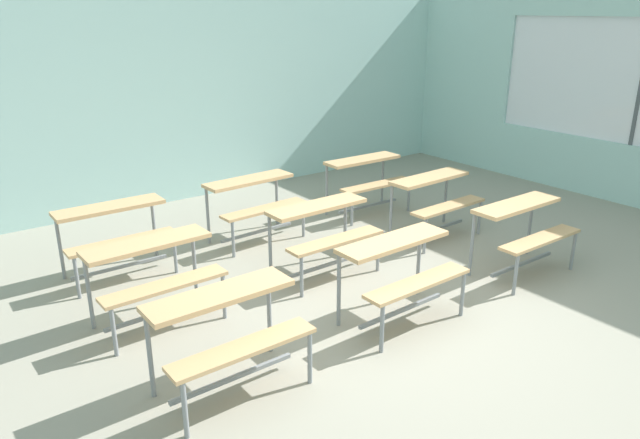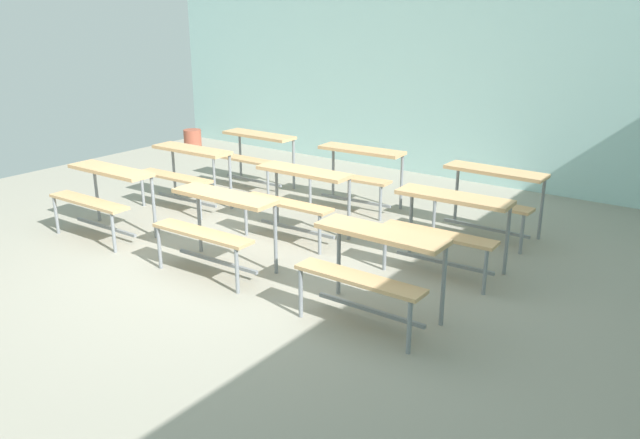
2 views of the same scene
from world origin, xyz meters
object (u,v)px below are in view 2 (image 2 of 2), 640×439
(desk_bench_r2c0, at_px, (254,148))
(trash_bin, at_px, (193,139))
(desk_bench_r0c1, at_px, (217,215))
(desk_bench_r2c1, at_px, (357,164))
(desk_bench_r1c1, at_px, (298,188))
(desk_bench_r1c0, at_px, (186,164))
(desk_bench_r1c2, at_px, (448,216))
(desk_bench_r2c2, at_px, (490,187))
(desk_bench_r0c0, at_px, (104,186))
(desk_bench_r0c2, at_px, (373,256))

(desk_bench_r2c0, height_order, trash_bin, desk_bench_r2c0)
(desk_bench_r2c0, distance_m, trash_bin, 2.83)
(desk_bench_r0c1, relative_size, desk_bench_r2c1, 0.98)
(desk_bench_r1c1, distance_m, desk_bench_r2c0, 2.15)
(desk_bench_r1c0, relative_size, desk_bench_r1c2, 1.00)
(desk_bench_r1c2, distance_m, desk_bench_r2c2, 1.18)
(desk_bench_r1c0, distance_m, trash_bin, 3.47)
(desk_bench_r1c1, relative_size, trash_bin, 3.20)
(desk_bench_r1c1, xyz_separation_m, trash_bin, (-4.27, 2.47, -0.39))
(desk_bench_r1c0, bearing_deg, desk_bench_r1c2, -1.50)
(desk_bench_r0c0, xyz_separation_m, desk_bench_r2c1, (1.69, 2.48, 0.00))
(desk_bench_r2c0, xyz_separation_m, desk_bench_r2c2, (3.42, -0.01, 0.00))
(desk_bench_r0c1, height_order, desk_bench_r0c2, same)
(desk_bench_r1c2, bearing_deg, desk_bench_r2c0, 158.99)
(desk_bench_r1c2, height_order, desk_bench_r2c1, same)
(desk_bench_r0c1, height_order, desk_bench_r1c1, same)
(desk_bench_r0c1, xyz_separation_m, desk_bench_r0c2, (1.74, -0.02, 0.00))
(desk_bench_r0c1, bearing_deg, trash_bin, 137.98)
(desk_bench_r1c0, height_order, desk_bench_r2c0, same)
(desk_bench_r2c0, distance_m, desk_bench_r2c2, 3.42)
(desk_bench_r1c1, bearing_deg, desk_bench_r0c0, -146.42)
(desk_bench_r0c0, xyz_separation_m, desk_bench_r1c2, (3.50, 1.26, 0.00))
(desk_bench_r1c0, height_order, trash_bin, desk_bench_r1c0)
(desk_bench_r2c0, bearing_deg, desk_bench_r0c0, -89.94)
(desk_bench_r2c2, bearing_deg, desk_bench_r0c1, -124.32)
(trash_bin, bearing_deg, desk_bench_r2c1, -15.76)
(desk_bench_r1c1, bearing_deg, desk_bench_r1c2, 1.26)
(desk_bench_r2c2, bearing_deg, trash_bin, 169.34)
(desk_bench_r1c2, bearing_deg, desk_bench_r0c1, -147.04)
(desk_bench_r0c2, xyz_separation_m, desk_bench_r1c0, (-3.50, 1.27, 0.00))
(desk_bench_r0c0, relative_size, desk_bench_r2c1, 0.98)
(desk_bench_r2c0, bearing_deg, desk_bench_r1c0, -92.59)
(desk_bench_r0c0, distance_m, desk_bench_r1c0, 1.25)
(trash_bin, bearing_deg, desk_bench_r0c1, -40.88)
(desk_bench_r1c1, bearing_deg, desk_bench_r2c1, 92.20)
(desk_bench_r1c2, xyz_separation_m, desk_bench_r2c2, (-0.06, 1.18, 0.00))
(desk_bench_r0c1, distance_m, desk_bench_r0c2, 1.74)
(desk_bench_r0c2, distance_m, desk_bench_r1c0, 3.72)
(desk_bench_r1c1, relative_size, desk_bench_r2c0, 1.00)
(desk_bench_r1c2, xyz_separation_m, desk_bench_r2c0, (-3.48, 1.19, 0.00))
(desk_bench_r0c0, distance_m, desk_bench_r1c2, 3.72)
(trash_bin, bearing_deg, desk_bench_r0c2, -31.66)
(desk_bench_r0c0, distance_m, desk_bench_r0c1, 1.71)
(desk_bench_r2c2, bearing_deg, desk_bench_r1c1, -142.51)
(desk_bench_r0c2, bearing_deg, desk_bench_r0c0, 179.64)
(desk_bench_r2c1, distance_m, trash_bin, 4.39)
(desk_bench_r1c0, distance_m, desk_bench_r2c1, 2.13)
(desk_bench_r0c0, height_order, desk_bench_r2c1, same)
(desk_bench_r0c1, bearing_deg, desk_bench_r0c2, -1.86)
(desk_bench_r0c2, relative_size, desk_bench_r1c1, 0.99)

